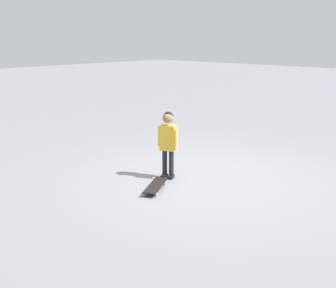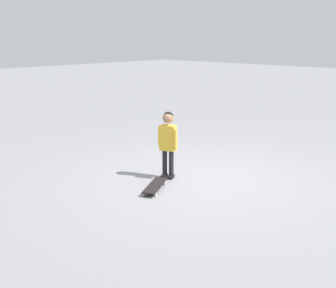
# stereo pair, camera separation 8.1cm
# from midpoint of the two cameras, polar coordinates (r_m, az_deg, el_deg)

# --- Properties ---
(ground_plane) EXTENTS (50.00, 50.00, 0.00)m
(ground_plane) POSITION_cam_midpoint_polar(r_m,az_deg,el_deg) (6.77, 5.54, -4.61)
(ground_plane) COLOR gray
(child_person) EXTENTS (0.41, 0.25, 1.06)m
(child_person) POSITION_cam_midpoint_polar(r_m,az_deg,el_deg) (6.60, 0.35, 0.89)
(child_person) COLOR black
(child_person) RESTS_ON ground
(skateboard) EXTENTS (0.51, 0.71, 0.07)m
(skateboard) POSITION_cam_midpoint_polar(r_m,az_deg,el_deg) (6.25, -1.37, -5.62)
(skateboard) COLOR black
(skateboard) RESTS_ON ground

